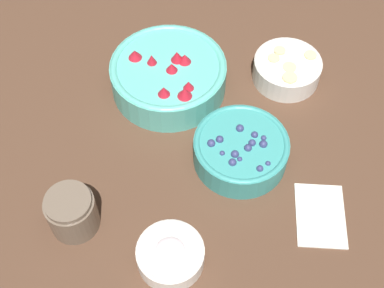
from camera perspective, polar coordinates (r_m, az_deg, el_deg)
name	(u,v)px	position (r m, az deg, el deg)	size (l,w,h in m)	color
ground_plane	(204,134)	(1.09, 1.28, 1.02)	(4.00, 4.00, 0.00)	#4C3323
bowl_strawberries	(168,74)	(1.14, -2.54, 7.45)	(0.24, 0.24, 0.09)	#56B7A8
bowl_blueberries	(241,149)	(1.03, 5.23, -0.54)	(0.18, 0.18, 0.07)	teal
bowl_bananas	(287,68)	(1.18, 10.11, 7.99)	(0.15, 0.15, 0.06)	silver
bowl_cream	(170,254)	(0.94, -2.32, -11.66)	(0.12, 0.12, 0.05)	white
jar_chocolate	(72,213)	(0.98, -12.66, -7.18)	(0.09, 0.09, 0.09)	brown
napkin	(321,215)	(1.02, 13.55, -7.37)	(0.13, 0.09, 0.01)	silver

